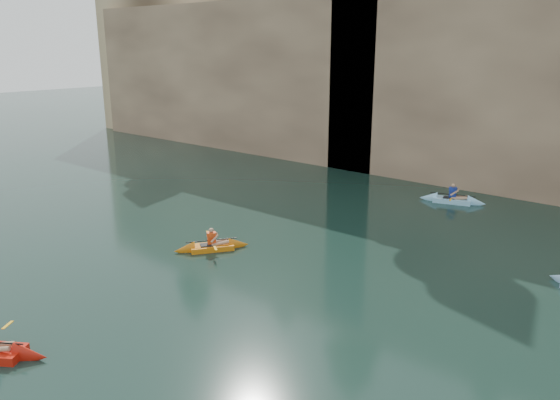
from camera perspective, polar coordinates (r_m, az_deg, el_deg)
The scene contains 8 objects.
ground at distance 13.01m, azimuth -14.36°, elevation -19.14°, with size 160.00×160.00×0.00m, color black.
cliff at distance 37.05m, azimuth 26.49°, elevation 12.26°, with size 70.00×16.00×12.00m, color tan.
cliff_slab_west at distance 40.68m, azimuth -5.73°, elevation 12.98°, with size 26.00×2.40×10.56m, color tan.
cliff_slab_center at distance 29.41m, azimuth 26.66°, elevation 11.08°, with size 24.00×2.40×11.40m, color tan.
sea_cave_west at distance 39.13m, azimuth -4.20°, elevation 8.07°, with size 4.50×1.00×4.00m, color black.
sea_cave_center at distance 31.27m, azimuth 14.73°, elevation 4.83°, with size 3.50×1.00×3.20m, color black.
kayaker_orange at distance 20.50m, azimuth -7.14°, elevation -4.84°, with size 2.11×2.67×1.06m.
kayaker_ltblue_mid at distance 27.56m, azimuth 17.54°, elevation 0.03°, with size 3.16×2.24×1.17m.
Camera 1 is at (8.91, -5.94, 7.39)m, focal length 35.00 mm.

